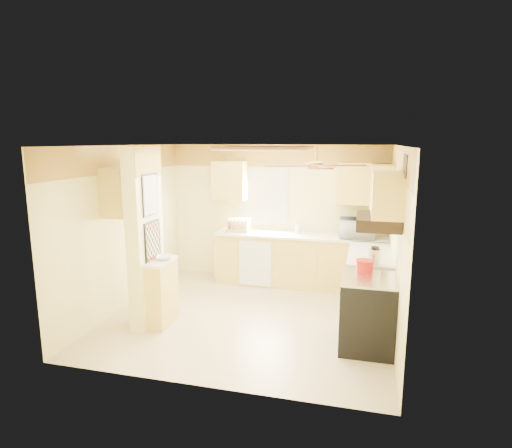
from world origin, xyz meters
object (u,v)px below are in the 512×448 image
(dutch_oven, at_px, (365,266))
(kettle, at_px, (375,256))
(stove, at_px, (367,313))
(microwave, at_px, (357,228))
(bowl, at_px, (165,258))

(dutch_oven, distance_m, kettle, 0.30)
(dutch_oven, relative_size, kettle, 0.94)
(kettle, bearing_deg, dutch_oven, -114.90)
(stove, xyz_separation_m, kettle, (0.07, 0.51, 0.59))
(stove, height_order, dutch_oven, dutch_oven)
(stove, bearing_deg, microwave, 95.36)
(stove, relative_size, microwave, 1.55)
(dutch_oven, bearing_deg, kettle, 65.10)
(stove, bearing_deg, bowl, 179.00)
(microwave, relative_size, dutch_oven, 2.56)
(bowl, bearing_deg, kettle, 9.29)
(stove, relative_size, bowl, 4.02)
(bowl, height_order, dutch_oven, dutch_oven)
(bowl, distance_m, dutch_oven, 2.71)
(microwave, xyz_separation_m, dutch_oven, (0.14, -1.88, -0.11))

